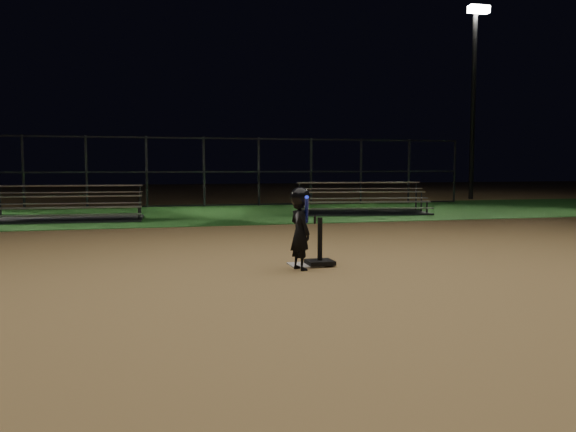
% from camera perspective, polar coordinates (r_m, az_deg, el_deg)
% --- Properties ---
extents(ground, '(80.00, 80.00, 0.00)m').
position_cam_1_polar(ground, '(8.66, 1.66, -4.83)').
color(ground, '#A8844C').
rests_on(ground, ground).
extents(grass_strip, '(60.00, 8.00, 0.01)m').
position_cam_1_polar(grass_strip, '(18.41, -7.04, 0.30)').
color(grass_strip, '#1D511A').
rests_on(grass_strip, ground).
extents(home_plate, '(0.45, 0.45, 0.02)m').
position_cam_1_polar(home_plate, '(8.66, 1.66, -4.75)').
color(home_plate, beige).
rests_on(home_plate, ground).
extents(batting_tee, '(0.38, 0.38, 0.69)m').
position_cam_1_polar(batting_tee, '(8.64, 3.10, -3.89)').
color(batting_tee, black).
rests_on(batting_tee, home_plate).
extents(child_batter, '(0.43, 0.65, 1.17)m').
position_cam_1_polar(child_batter, '(8.24, 1.18, -0.97)').
color(child_batter, black).
rests_on(child_batter, ground).
extents(bleacher_left, '(3.92, 2.06, 0.94)m').
position_cam_1_polar(bleacher_left, '(16.80, -20.45, 0.24)').
color(bleacher_left, '#B2B2B7').
rests_on(bleacher_left, ground).
extents(bleacher_right, '(4.16, 2.50, 0.96)m').
position_cam_1_polar(bleacher_right, '(18.21, 7.19, 0.85)').
color(bleacher_right, silver).
rests_on(bleacher_right, ground).
extents(backstop_fence, '(20.08, 0.08, 2.50)m').
position_cam_1_polar(backstop_fence, '(21.33, -8.13, 4.25)').
color(backstop_fence, '#38383D').
rests_on(backstop_fence, ground).
extents(light_pole_right, '(0.90, 0.53, 8.30)m').
position_cam_1_polar(light_pole_right, '(27.47, 17.59, 11.93)').
color(light_pole_right, '#2D2D30').
rests_on(light_pole_right, ground).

